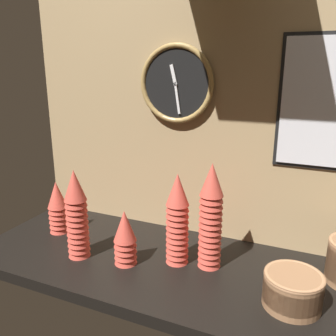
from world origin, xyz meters
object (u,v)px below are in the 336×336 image
cup_stack_center (177,219)px  cup_stack_left (77,214)px  cup_stack_center_left (125,237)px  wall_clock (176,84)px  cup_stack_center_right (211,216)px  cup_stack_far_left (58,207)px  bowl_stack_right (293,289)px

cup_stack_center → cup_stack_left: bearing=-163.2°
cup_stack_left → cup_stack_center_left: size_ratio=1.65×
cup_stack_center → cup_stack_center_left: (-0.16, -0.08, -0.06)m
cup_stack_left → wall_clock: size_ratio=1.10×
cup_stack_center_left → cup_stack_center: bearing=26.1°
cup_stack_center_right → cup_stack_center: 0.11m
cup_stack_far_left → wall_clock: bearing=25.6°
cup_stack_left → cup_stack_center: size_ratio=1.00×
bowl_stack_right → wall_clock: (-0.49, 0.31, 0.54)m
bowl_stack_right → wall_clock: bearing=147.2°
bowl_stack_right → cup_stack_center: bearing=167.5°
cup_stack_center_right → wall_clock: bearing=135.3°
cup_stack_far_left → cup_stack_left: bearing=-32.7°
cup_stack_center_right → wall_clock: (-0.21, 0.21, 0.41)m
cup_stack_far_left → wall_clock: (0.43, 0.21, 0.48)m
cup_stack_left → cup_stack_far_left: size_ratio=1.49×
cup_stack_center_right → cup_stack_left: 0.46m
cup_stack_far_left → bowl_stack_right: (0.91, -0.11, -0.05)m
cup_stack_center_right → wall_clock: 0.50m
cup_stack_center_right → cup_stack_left: bearing=-164.6°
cup_stack_far_left → bowl_stack_right: 0.92m
cup_stack_center → wall_clock: (-0.10, 0.23, 0.43)m
bowl_stack_right → wall_clock: size_ratio=0.57×
cup_stack_left → cup_stack_center_left: cup_stack_left is taller
cup_stack_center → wall_clock: wall_clock is taller
cup_stack_left → bowl_stack_right: bearing=1.3°
cup_stack_center_right → cup_stack_center_left: 0.30m
bowl_stack_right → cup_stack_center_left: bearing=179.2°
cup_stack_center_right → wall_clock: size_ratio=1.25×
cup_stack_center_right → wall_clock: wall_clock is taller
wall_clock → cup_stack_far_left: bearing=-154.4°
cup_stack_center_right → cup_stack_left: (-0.44, -0.12, -0.02)m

